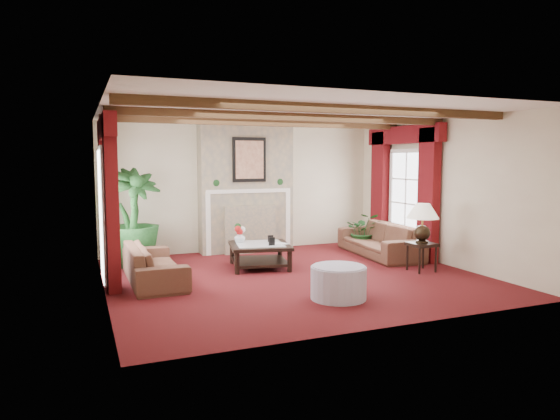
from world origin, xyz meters
name	(u,v)px	position (x,y,z in m)	size (l,w,h in m)	color
floor	(294,276)	(0.00, 0.00, 0.00)	(6.00, 6.00, 0.00)	#480C10
ceiling	(295,113)	(0.00, 0.00, 2.70)	(6.00, 6.00, 0.00)	white
back_wall	(243,188)	(0.00, 2.75, 1.35)	(6.00, 0.02, 2.70)	beige
left_wall	(102,202)	(-3.00, 0.00, 1.35)	(0.02, 5.50, 2.70)	beige
right_wall	(441,192)	(3.00, 0.00, 1.35)	(0.02, 5.50, 2.70)	beige
ceiling_beams	(295,117)	(0.00, 0.00, 2.64)	(6.00, 3.00, 0.12)	#352111
fireplace	(246,124)	(0.00, 2.55, 2.70)	(2.00, 0.52, 2.70)	#9C8765
french_door_left	(99,148)	(-2.97, 1.00, 2.13)	(0.10, 1.10, 2.16)	white
french_door_right	(408,151)	(2.97, 1.00, 2.13)	(0.10, 1.10, 2.16)	white
curtains_left	(106,122)	(-2.86, 1.00, 2.55)	(0.20, 2.40, 2.55)	#46090F
curtains_right	(404,130)	(2.86, 1.00, 2.55)	(0.20, 2.40, 2.55)	#46090F
sofa_left	(154,257)	(-2.23, 0.53, 0.39)	(0.60, 2.01, 0.78)	#320D16
sofa_right	(379,234)	(2.35, 1.05, 0.44)	(0.84, 2.27, 0.87)	#320D16
potted_palm	(133,238)	(-2.40, 1.96, 0.51)	(1.53, 2.03, 1.01)	black
small_plant	(363,235)	(2.41, 1.75, 0.31)	(1.02, 1.06, 0.63)	black
coffee_table	(260,256)	(-0.30, 0.88, 0.21)	(1.05, 1.05, 0.43)	black
side_table	(421,257)	(2.22, -0.47, 0.25)	(0.43, 0.43, 0.51)	black
ottoman	(338,283)	(0.03, -1.46, 0.23)	(0.78, 0.78, 0.46)	#9B9AAF
table_lamp	(422,223)	(2.22, -0.47, 0.86)	(0.56, 0.56, 0.71)	black
flower_vase	(240,237)	(-0.58, 1.17, 0.53)	(0.25, 0.25, 0.20)	silver
book	(276,238)	(-0.06, 0.67, 0.57)	(0.19, 0.09, 0.27)	black
photo_frame_a	(272,242)	(-0.17, 0.62, 0.51)	(0.11, 0.02, 0.15)	black
photo_frame_b	(271,239)	(-0.05, 0.98, 0.50)	(0.10, 0.02, 0.13)	black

